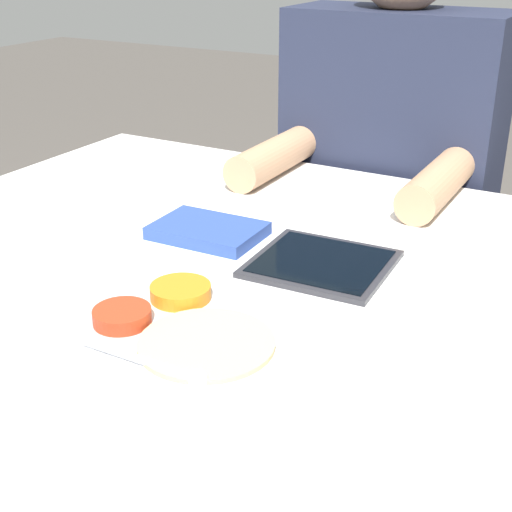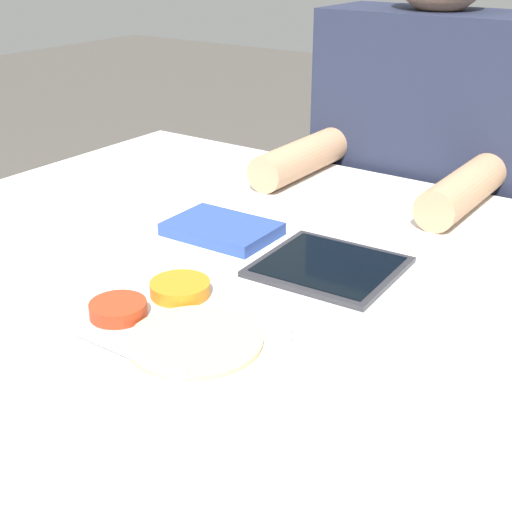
{
  "view_description": "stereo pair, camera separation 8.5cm",
  "coord_description": "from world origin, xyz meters",
  "px_view_note": "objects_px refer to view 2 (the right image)",
  "views": [
    {
      "loc": [
        0.5,
        -0.75,
        1.16
      ],
      "look_at": [
        0.1,
        -0.03,
        0.79
      ],
      "focal_mm": 50.0,
      "sensor_mm": 36.0,
      "label": 1
    },
    {
      "loc": [
        0.57,
        -0.7,
        1.16
      ],
      "look_at": [
        0.1,
        -0.03,
        0.79
      ],
      "focal_mm": 50.0,
      "sensor_mm": 36.0,
      "label": 2
    }
  ],
  "objects_px": {
    "thali_tray": "(169,325)",
    "person_diner": "(415,238)",
    "tablet_device": "(329,266)",
    "red_notebook": "(222,230)"
  },
  "relations": [
    {
      "from": "thali_tray",
      "to": "red_notebook",
      "type": "xyz_separation_m",
      "value": [
        -0.13,
        0.27,
        0.0
      ]
    },
    {
      "from": "thali_tray",
      "to": "tablet_device",
      "type": "height_order",
      "value": "thali_tray"
    },
    {
      "from": "red_notebook",
      "to": "person_diner",
      "type": "height_order",
      "value": "person_diner"
    },
    {
      "from": "red_notebook",
      "to": "person_diner",
      "type": "distance_m",
      "value": 0.58
    },
    {
      "from": "thali_tray",
      "to": "person_diner",
      "type": "height_order",
      "value": "person_diner"
    },
    {
      "from": "thali_tray",
      "to": "person_diner",
      "type": "xyz_separation_m",
      "value": [
        -0.03,
        0.82,
        -0.18
      ]
    },
    {
      "from": "tablet_device",
      "to": "person_diner",
      "type": "distance_m",
      "value": 0.59
    },
    {
      "from": "thali_tray",
      "to": "tablet_device",
      "type": "xyz_separation_m",
      "value": [
        0.07,
        0.26,
        -0.0
      ]
    },
    {
      "from": "person_diner",
      "to": "tablet_device",
      "type": "bearing_deg",
      "value": -80.17
    },
    {
      "from": "thali_tray",
      "to": "red_notebook",
      "type": "height_order",
      "value": "thali_tray"
    }
  ]
}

